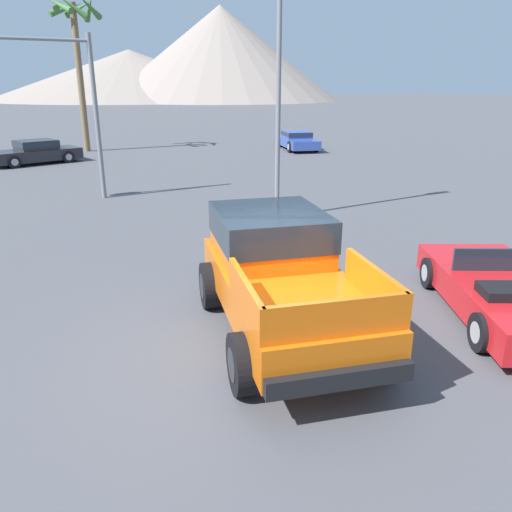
# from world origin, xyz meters

# --- Properties ---
(ground_plane) EXTENTS (320.00, 320.00, 0.00)m
(ground_plane) POSITION_xyz_m (0.00, 0.00, 0.00)
(ground_plane) COLOR #4C4C51
(orange_pickup_truck) EXTENTS (2.99, 5.02, 1.87)m
(orange_pickup_truck) POSITION_xyz_m (0.48, 0.62, 1.06)
(orange_pickup_truck) COLOR orange
(orange_pickup_truck) RESTS_ON ground_plane
(red_convertible_car) EXTENTS (3.48, 4.46, 1.09)m
(red_convertible_car) POSITION_xyz_m (4.22, -0.80, 0.42)
(red_convertible_car) COLOR red
(red_convertible_car) RESTS_ON ground_plane
(parked_car_dark) EXTENTS (4.64, 2.93, 1.18)m
(parked_car_dark) POSITION_xyz_m (-1.85, 22.09, 0.60)
(parked_car_dark) COLOR #232328
(parked_car_dark) RESTS_ON ground_plane
(parked_car_blue) EXTENTS (2.86, 4.87, 1.09)m
(parked_car_blue) POSITION_xyz_m (13.14, 21.18, 0.57)
(parked_car_blue) COLOR #334C9E
(parked_car_blue) RESTS_ON ground_plane
(traffic_light_main) EXTENTS (4.12, 0.38, 5.47)m
(traffic_light_main) POSITION_xyz_m (-1.86, 12.23, 3.85)
(traffic_light_main) COLOR slate
(traffic_light_main) RESTS_ON ground_plane
(street_lamp_post) EXTENTS (0.90, 0.24, 7.84)m
(street_lamp_post) POSITION_xyz_m (3.93, 6.94, 4.70)
(street_lamp_post) COLOR slate
(street_lamp_post) RESTS_ON ground_plane
(palm_tree_tall) EXTENTS (3.09, 2.96, 8.53)m
(palm_tree_tall) POSITION_xyz_m (1.34, 25.99, 6.43)
(palm_tree_tall) COLOR brown
(palm_tree_tall) RESTS_ON ground_plane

